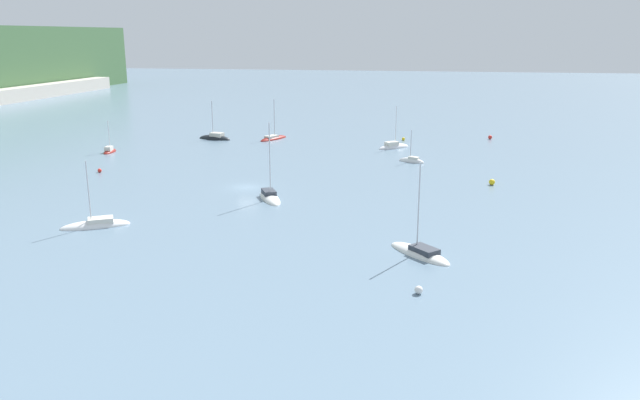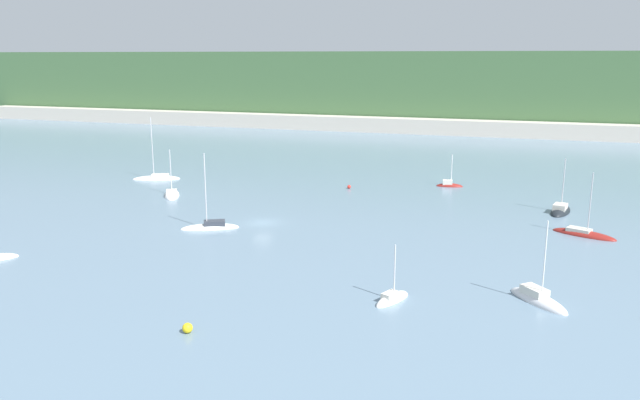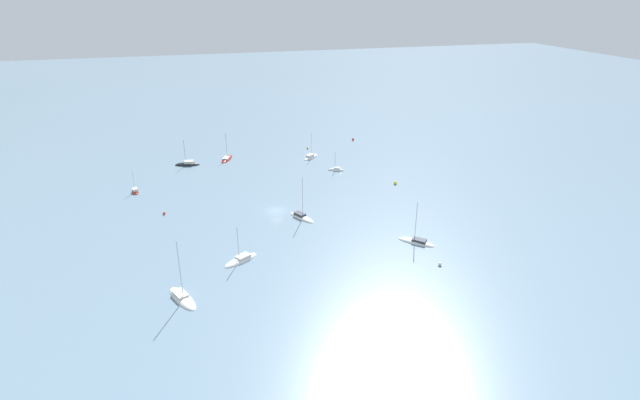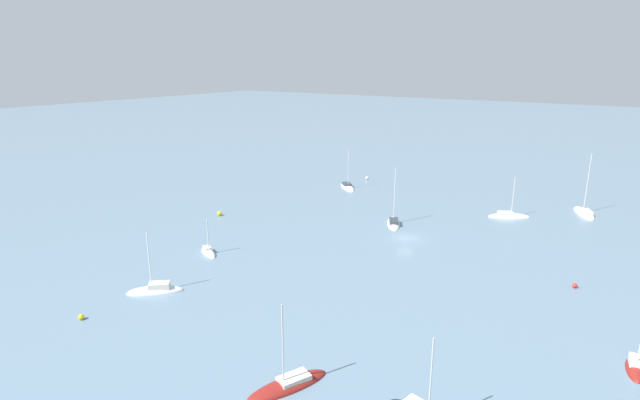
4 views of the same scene
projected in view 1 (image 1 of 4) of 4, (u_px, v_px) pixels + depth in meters
The scene contains 14 objects.
ground_plane at pixel (247, 187), 88.93m from camera, with size 600.00×600.00×0.00m, color slate.
sailboat_0 at pixel (412, 162), 106.63m from camera, with size 3.20×4.90×6.24m.
sailboat_1 at pixel (215, 139), 129.92m from camera, with size 4.02×7.68×8.85m.
sailboat_3 at pixel (420, 254), 61.75m from camera, with size 7.31×7.38×9.89m.
sailboat_4 at pixel (96, 226), 70.82m from camera, with size 5.95×7.82×8.33m.
sailboat_5 at pixel (270, 198), 82.82m from camera, with size 7.91×5.57×10.89m.
sailboat_6 at pixel (394, 147), 119.78m from camera, with size 6.31×6.54×8.82m.
sailboat_7 at pixel (110, 152), 115.44m from camera, with size 4.81×2.24×6.30m.
sailboat_8 at pixel (273, 139), 129.95m from camera, with size 8.37×5.34×8.94m.
mooring_buoy_0 at pixel (403, 139), 128.24m from camera, with size 0.66×0.66×0.66m.
mooring_buoy_1 at pixel (100, 171), 98.49m from camera, with size 0.64×0.64×0.64m.
mooring_buoy_2 at pixel (490, 137), 129.93m from camera, with size 0.82×0.82×0.82m.
mooring_buoy_3 at pixel (419, 290), 52.34m from camera, with size 0.71×0.71×0.71m.
mooring_buoy_4 at pixel (492, 182), 90.27m from camera, with size 0.87×0.87×0.87m.
Camera 1 is at (-82.91, -26.51, 21.11)m, focal length 35.00 mm.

